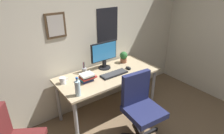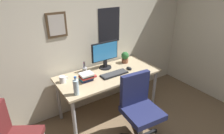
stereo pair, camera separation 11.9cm
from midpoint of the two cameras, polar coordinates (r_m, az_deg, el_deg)
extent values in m
cube|color=beige|center=(2.94, -8.26, 10.11)|extent=(4.40, 0.08, 2.60)
cube|color=#4C3823|center=(2.72, -15.15, 12.15)|extent=(0.28, 0.02, 0.34)
cube|color=beige|center=(2.71, -15.07, 12.11)|extent=(0.22, 0.00, 0.28)
cube|color=black|center=(3.12, 0.27, 12.39)|extent=(0.40, 0.01, 0.56)
cube|color=tan|center=(2.89, 0.09, -2.26)|extent=(1.56, 0.72, 0.03)
cylinder|color=#9EA0A5|center=(2.60, -9.93, -16.17)|extent=(0.05, 0.05, 0.71)
cylinder|color=#9EA0A5|center=(3.29, 13.60, -6.64)|extent=(0.05, 0.05, 0.71)
cylinder|color=#9EA0A5|center=(3.05, -14.66, -9.63)|extent=(0.05, 0.05, 0.71)
cylinder|color=#9EA0A5|center=(3.66, 6.90, -2.62)|extent=(0.05, 0.05, 0.71)
cube|color=#1E234C|center=(2.58, 10.50, -13.47)|extent=(0.50, 0.50, 0.08)
cube|color=#1E234C|center=(2.56, 8.23, -6.43)|extent=(0.42, 0.11, 0.45)
cylinder|color=#9EA0A5|center=(2.74, 10.08, -17.54)|extent=(0.07, 0.07, 0.42)
cube|color=black|center=(2.93, 12.10, -19.03)|extent=(0.28, 0.07, 0.03)
cylinder|color=black|center=(3.02, 14.24, -18.20)|extent=(0.04, 0.04, 0.04)
cube|color=black|center=(2.96, 8.87, -18.24)|extent=(0.15, 0.27, 0.03)
cylinder|color=black|center=(3.07, 8.00, -16.69)|extent=(0.04, 0.04, 0.04)
cylinder|color=black|center=(3.06, -0.94, -0.12)|extent=(0.20, 0.20, 0.01)
cube|color=black|center=(3.03, -0.94, 1.03)|extent=(0.05, 0.04, 0.12)
cube|color=black|center=(2.96, -1.03, 4.77)|extent=(0.46, 0.02, 0.30)
cube|color=#338CD8|center=(2.94, -0.82, 4.66)|extent=(0.43, 0.00, 0.27)
cube|color=black|center=(2.85, 1.91, -2.15)|extent=(0.43, 0.15, 0.02)
cube|color=#38383A|center=(2.84, 1.92, -1.91)|extent=(0.41, 0.13, 0.00)
ellipsoid|color=black|center=(3.02, 6.34, -0.41)|extent=(0.06, 0.11, 0.04)
cylinder|color=silver|center=(2.37, -9.39, -6.16)|extent=(0.07, 0.07, 0.20)
cylinder|color=silver|center=(2.31, -9.59, -3.62)|extent=(0.03, 0.03, 0.04)
cylinder|color=#2659B2|center=(2.30, -9.64, -3.08)|extent=(0.03, 0.03, 0.01)
cylinder|color=white|center=(2.70, -13.51, -3.66)|extent=(0.09, 0.09, 0.09)
torus|color=white|center=(2.71, -12.45, -3.27)|extent=(0.05, 0.01, 0.05)
cylinder|color=brown|center=(3.25, 4.98, 1.94)|extent=(0.11, 0.11, 0.07)
sphere|color=#2D6B33|center=(3.21, 5.04, 3.45)|extent=(0.13, 0.13, 0.13)
ellipsoid|color=#287A38|center=(3.21, 4.33, 3.66)|extent=(0.07, 0.08, 0.02)
ellipsoid|color=#287A38|center=(3.25, 5.19, 3.81)|extent=(0.07, 0.08, 0.02)
ellipsoid|color=#287A38|center=(3.17, 5.01, 3.25)|extent=(0.08, 0.07, 0.02)
cylinder|color=#9EA0A5|center=(2.89, -7.04, -1.04)|extent=(0.07, 0.07, 0.09)
cylinder|color=#263FBF|center=(2.86, -7.36, 0.34)|extent=(0.01, 0.01, 0.13)
cylinder|color=red|center=(2.86, -7.31, 0.34)|extent=(0.01, 0.01, 0.13)
cylinder|color=black|center=(2.87, -7.12, 0.42)|extent=(0.01, 0.01, 0.13)
cylinder|color=#9EA0A5|center=(2.86, -6.95, 0.48)|extent=(0.01, 0.03, 0.14)
cylinder|color=#9EA0A5|center=(2.85, -7.23, 0.41)|extent=(0.01, 0.02, 0.14)
cube|color=navy|center=(2.71, -6.51, -3.82)|extent=(0.17, 0.12, 0.02)
cube|color=#26727A|center=(2.70, -6.48, -3.22)|extent=(0.19, 0.12, 0.03)
cube|color=#B22D28|center=(2.68, -6.12, -2.83)|extent=(0.22, 0.15, 0.02)
cube|color=black|center=(2.66, -6.33, -2.54)|extent=(0.16, 0.14, 0.02)
cube|color=silver|center=(2.65, -6.47, -2.17)|extent=(0.18, 0.15, 0.02)
camera|label=1|loc=(0.06, -88.75, 0.59)|focal=30.26mm
camera|label=2|loc=(0.06, 91.25, -0.59)|focal=30.26mm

